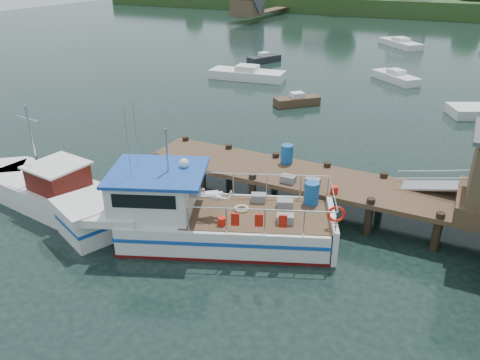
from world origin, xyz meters
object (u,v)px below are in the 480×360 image
at_px(moored_a, 247,74).
at_px(moored_e, 264,59).
at_px(dock, 434,180).
at_px(work_boat, 48,189).
at_px(moored_rowboat, 297,101).
at_px(lobster_boat, 191,216).
at_px(moored_b, 395,77).
at_px(moored_d, 400,43).

xyz_separation_m(moored_a, moored_e, (-1.58, 7.38, -0.07)).
xyz_separation_m(dock, work_boat, (-15.23, -4.96, -1.54)).
xyz_separation_m(moored_rowboat, moored_a, (-6.79, 5.76, 0.09)).
relative_size(lobster_boat, moored_e, 2.78).
height_order(moored_a, moored_b, moored_a).
relative_size(dock, moored_a, 2.43).
bearing_deg(moored_b, moored_d, 104.78).
relative_size(lobster_boat, moored_rowboat, 3.39).
relative_size(dock, moored_d, 2.69).
height_order(dock, moored_b, dock).
bearing_deg(moored_rowboat, dock, -68.48).
bearing_deg(moored_d, work_boat, -111.32).
height_order(work_boat, moored_rowboat, work_boat).
distance_m(moored_b, moored_d, 18.49).
bearing_deg(work_boat, lobster_boat, 10.58).
bearing_deg(dock, moored_d, 100.29).
bearing_deg(work_boat, moored_d, 88.90).
height_order(lobster_boat, work_boat, lobster_boat).
relative_size(dock, work_boat, 1.95).
xyz_separation_m(work_boat, moored_a, (-2.15, 24.93, -0.25)).
bearing_deg(lobster_boat, moored_d, 67.68).
relative_size(work_boat, moored_d, 1.37).
xyz_separation_m(lobster_boat, moored_b, (2.74, 29.50, -0.57)).
bearing_deg(work_boat, moored_a, 102.55).
bearing_deg(moored_a, moored_e, 115.43).
relative_size(lobster_boat, moored_a, 1.57).
relative_size(work_boat, moored_rowboat, 2.68).
bearing_deg(dock, moored_e, 124.73).
distance_m(dock, lobster_boat, 9.39).
xyz_separation_m(moored_b, moored_e, (-13.61, 2.44, -0.02)).
relative_size(lobster_boat, moored_d, 1.74).
bearing_deg(moored_b, moored_e, 176.85).
bearing_deg(moored_b, work_boat, -101.27).
bearing_deg(moored_d, lobster_boat, -102.90).
bearing_deg(moored_rowboat, lobster_boat, -97.61).
relative_size(work_boat, moored_e, 2.20).
xyz_separation_m(work_boat, moored_e, (-3.73, 32.31, -0.33)).
xyz_separation_m(dock, moored_rowboat, (-10.60, 14.21, -1.88)).
xyz_separation_m(work_boat, moored_rowboat, (4.63, 19.17, -0.34)).
relative_size(work_boat, moored_a, 1.24).
bearing_deg(work_boat, moored_b, 79.31).
bearing_deg(dock, moored_rowboat, 126.72).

